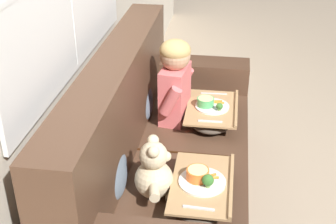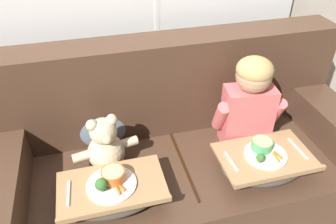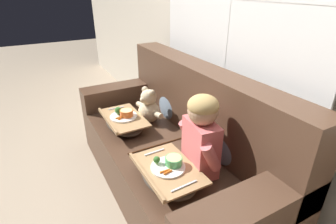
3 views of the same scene
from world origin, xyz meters
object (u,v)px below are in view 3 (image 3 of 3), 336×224
(couch, at_px, (174,149))
(throw_pillow_behind_child, at_px, (225,141))
(lap_tray_child, at_px, (168,174))
(throw_pillow_behind_teddy, at_px, (169,101))
(child_figure, at_px, (201,131))
(teddy_bear, at_px, (149,108))
(lap_tray_teddy, at_px, (124,121))

(couch, relative_size, throw_pillow_behind_child, 5.80)
(throw_pillow_behind_child, bearing_deg, lap_tray_child, -90.06)
(couch, distance_m, throw_pillow_behind_teddy, 0.49)
(child_figure, distance_m, lap_tray_child, 0.33)
(teddy_bear, distance_m, lap_tray_teddy, 0.24)
(throw_pillow_behind_child, distance_m, teddy_bear, 0.80)
(throw_pillow_behind_child, bearing_deg, throw_pillow_behind_teddy, 180.00)
(child_figure, distance_m, lap_tray_teddy, 0.84)
(throw_pillow_behind_teddy, bearing_deg, couch, -23.91)
(throw_pillow_behind_child, xyz_separation_m, throw_pillow_behind_teddy, (-0.77, 0.00, 0.00))
(lap_tray_teddy, bearing_deg, teddy_bear, 89.78)
(child_figure, bearing_deg, couch, 175.05)
(couch, height_order, teddy_bear, couch)
(child_figure, bearing_deg, lap_tray_child, -90.08)
(couch, xyz_separation_m, throw_pillow_behind_child, (0.39, 0.17, 0.24))
(throw_pillow_behind_teddy, xyz_separation_m, teddy_bear, (0.00, -0.21, -0.02))
(throw_pillow_behind_teddy, height_order, lap_tray_child, throw_pillow_behind_teddy)
(throw_pillow_behind_child, height_order, lap_tray_child, throw_pillow_behind_child)
(teddy_bear, bearing_deg, lap_tray_child, -16.62)
(child_figure, distance_m, teddy_bear, 0.79)
(throw_pillow_behind_teddy, bearing_deg, child_figure, -14.84)
(couch, bearing_deg, lap_tray_teddy, -145.27)
(teddy_bear, bearing_deg, lap_tray_teddy, -90.22)
(couch, xyz_separation_m, throw_pillow_behind_teddy, (-0.39, 0.17, 0.24))
(couch, bearing_deg, throw_pillow_behind_child, 23.91)
(lap_tray_child, height_order, lap_tray_teddy, lap_tray_teddy)
(couch, relative_size, teddy_bear, 5.81)
(throw_pillow_behind_teddy, relative_size, lap_tray_child, 0.75)
(throw_pillow_behind_child, xyz_separation_m, lap_tray_child, (-0.00, -0.44, -0.10))
(child_figure, bearing_deg, teddy_bear, -179.75)
(teddy_bear, relative_size, lap_tray_teddy, 0.70)
(throw_pillow_behind_teddy, distance_m, child_figure, 0.81)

